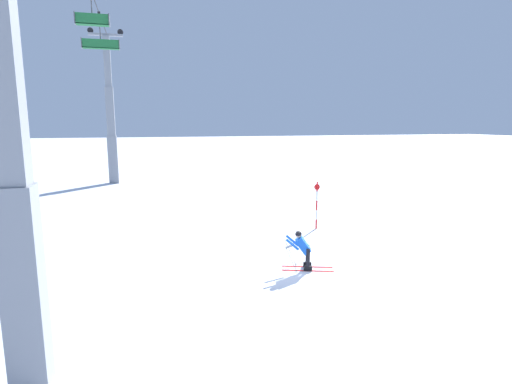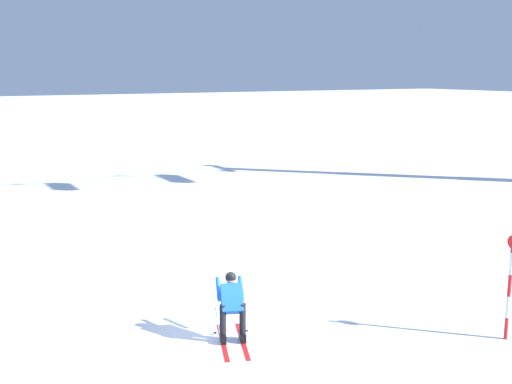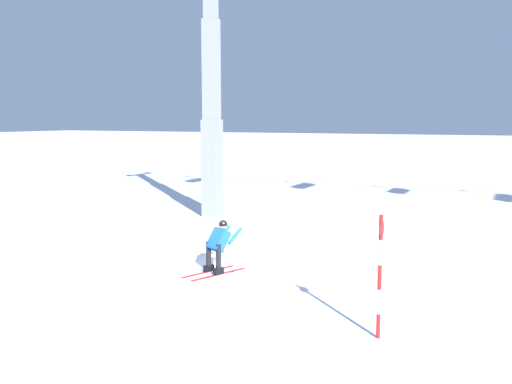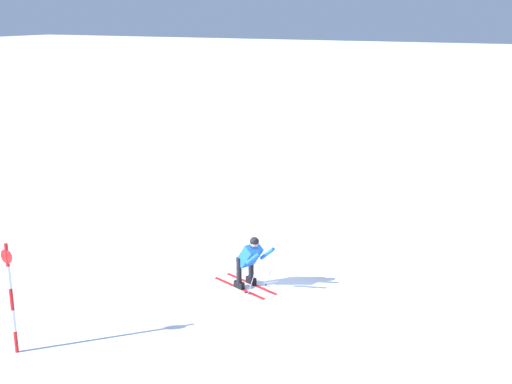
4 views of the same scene
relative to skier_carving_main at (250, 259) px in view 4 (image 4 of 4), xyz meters
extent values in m
plane|color=white|center=(0.04, 0.42, -0.75)|extent=(260.00, 260.00, 0.00)
cube|color=red|center=(-0.24, -0.09, -0.75)|extent=(0.69, 1.68, 0.01)
cube|color=black|center=(-0.24, -0.09, -0.66)|extent=(0.20, 0.30, 0.16)
cylinder|color=black|center=(-0.24, -0.09, -0.28)|extent=(0.13, 0.13, 0.61)
cube|color=red|center=(0.12, -0.23, -0.75)|extent=(0.69, 1.68, 0.01)
cube|color=black|center=(0.12, -0.23, -0.66)|extent=(0.20, 0.30, 0.16)
cylinder|color=black|center=(0.12, -0.23, -0.28)|extent=(0.13, 0.13, 0.61)
cube|color=blue|center=(0.00, 0.00, 0.09)|extent=(0.58, 0.65, 0.61)
sphere|color=tan|center=(0.06, 0.15, 0.44)|extent=(0.20, 0.20, 0.20)
sphere|color=black|center=(0.06, 0.15, 0.47)|extent=(0.22, 0.22, 0.22)
cylinder|color=blue|center=(-0.09, 0.42, 0.17)|extent=(0.24, 0.46, 0.41)
cylinder|color=gray|center=(-0.13, 0.46, -0.36)|extent=(0.07, 0.49, 1.03)
cylinder|color=black|center=(-0.23, 0.31, -0.70)|extent=(0.07, 0.07, 0.01)
cylinder|color=blue|center=(0.34, 0.26, 0.17)|extent=(0.24, 0.46, 0.41)
cylinder|color=gray|center=(0.39, 0.27, -0.36)|extent=(0.30, 0.42, 1.03)
cylinder|color=black|center=(0.37, 0.08, -0.70)|extent=(0.07, 0.07, 0.01)
cylinder|color=red|center=(4.79, -2.66, -0.53)|extent=(0.07, 0.07, 0.45)
cylinder|color=white|center=(4.79, -2.66, -0.08)|extent=(0.07, 0.07, 0.45)
cylinder|color=red|center=(4.79, -2.66, 0.37)|extent=(0.07, 0.07, 0.45)
cylinder|color=white|center=(4.79, -2.66, 0.82)|extent=(0.07, 0.07, 0.45)
cylinder|color=red|center=(4.79, -2.66, 1.27)|extent=(0.07, 0.07, 0.45)
cylinder|color=red|center=(4.81, -2.66, 1.24)|extent=(0.02, 0.28, 0.28)
camera|label=1|loc=(-12.38, 5.19, 4.22)|focal=28.52mm
camera|label=2|loc=(-5.27, -10.59, 4.53)|focal=44.10mm
camera|label=3|loc=(7.14, -12.58, 3.18)|focal=40.42mm
camera|label=4|loc=(13.11, 6.74, 5.69)|focal=46.47mm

